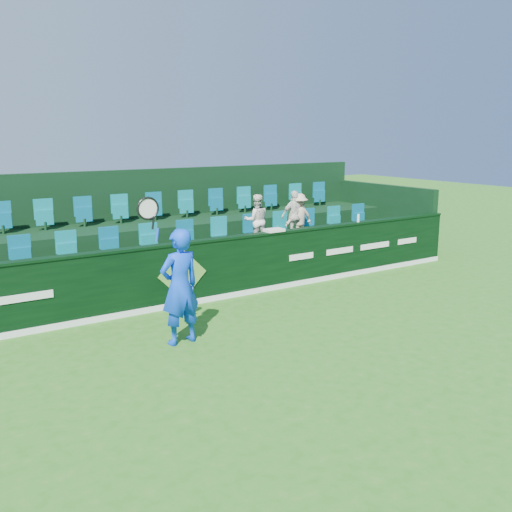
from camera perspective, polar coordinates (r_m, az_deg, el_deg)
ground at (r=8.92m, az=4.03°, el=-11.31°), size 60.00×60.00×0.00m
sponsor_hoarding at (r=11.96m, az=-7.59°, el=-1.82°), size 16.00×0.25×1.35m
stand_tier_front at (r=13.00m, az=-9.68°, el=-2.00°), size 16.00×2.00×0.80m
stand_tier_back at (r=14.67m, az=-12.72°, el=0.51°), size 16.00×1.80×1.30m
stand_rear at (r=14.98m, az=-13.43°, el=2.92°), size 16.00×4.10×2.60m
seat_row_front at (r=13.21m, az=-10.49°, el=1.31°), size 13.50×0.50×0.60m
seat_row_back at (r=14.79m, az=-13.31°, el=4.31°), size 13.50×0.50×0.60m
tennis_player at (r=9.75m, az=-7.65°, el=-3.01°), size 1.17×0.56×2.61m
spectator_left at (r=14.05m, az=0.04°, el=3.58°), size 0.75×0.67×1.29m
spectator_middle at (r=14.72m, az=3.91°, el=4.01°), size 0.81×0.45×1.31m
spectator_right at (r=14.81m, az=4.30°, el=3.89°), size 0.80×0.46×1.23m
towel at (r=13.00m, az=1.82°, el=2.60°), size 0.44×0.28×0.07m
drinks_bottle at (r=14.62m, az=10.19°, el=3.76°), size 0.06×0.06×0.20m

